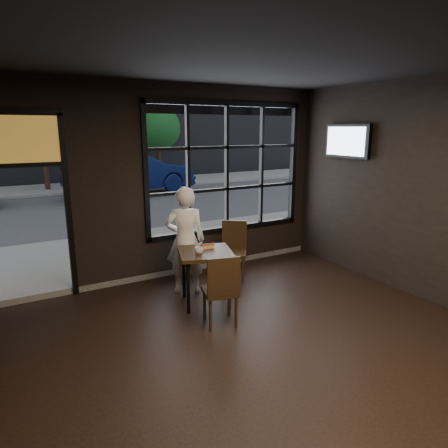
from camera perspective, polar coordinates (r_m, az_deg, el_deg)
floor at (r=4.34m, az=10.72°, el=-21.93°), size 6.00×7.00×0.02m
ceiling at (r=3.62m, az=13.16°, el=24.68°), size 6.00×7.00×0.02m
window_frame at (r=7.13m, az=0.38°, el=7.97°), size 3.06×0.12×2.28m
stained_transom at (r=6.14m, az=-27.81°, el=10.69°), size 1.20×0.06×0.70m
street_asphalt at (r=26.86m, az=-24.84°, el=6.91°), size 60.00×41.00×0.04m
building_across at (r=26.23m, az=-26.36°, el=23.22°), size 28.00×12.00×15.00m
cafe_table at (r=5.81m, az=-2.63°, el=-7.60°), size 0.93×0.93×0.80m
chair_near at (r=5.19m, az=-0.59°, el=-9.25°), size 0.51×0.51×0.96m
chair_window at (r=6.69m, az=1.36°, el=-3.92°), size 0.59×0.59×0.97m
man at (r=6.11m, az=-5.55°, el=-2.34°), size 0.71×0.60×1.65m
hotdog at (r=5.79m, az=-2.34°, el=-3.22°), size 0.21×0.09×0.06m
cup at (r=5.55m, az=-3.65°, el=-3.78°), size 0.15×0.15×0.10m
tv at (r=7.29m, az=17.21°, el=11.24°), size 0.11×0.97×0.57m
navy_car at (r=15.48m, az=-13.18°, el=7.19°), size 4.90×2.22×1.56m
tree_left at (r=17.48m, az=-24.72°, el=13.58°), size 2.39×2.39×4.08m
tree_right at (r=19.22m, az=-9.42°, el=13.35°), size 2.08×2.08×3.54m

